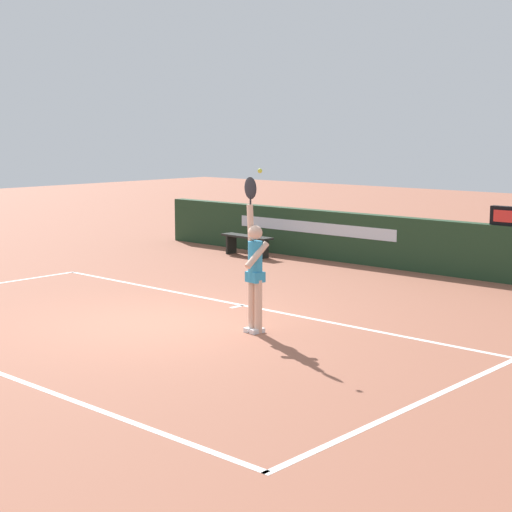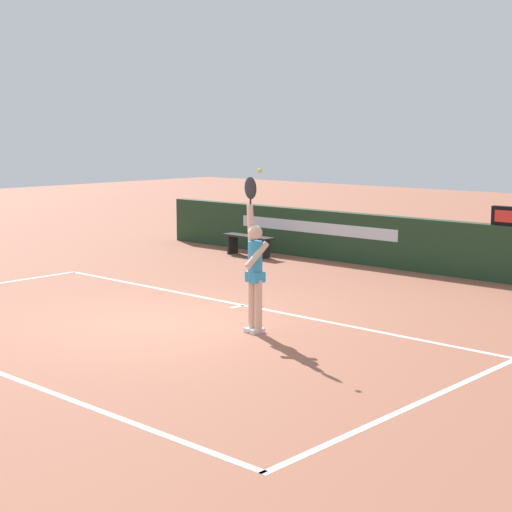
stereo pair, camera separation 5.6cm
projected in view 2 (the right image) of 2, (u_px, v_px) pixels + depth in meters
name	position (u px, v px, depth m)	size (l,w,h in m)	color
ground_plane	(165.00, 323.00, 13.35)	(60.00, 60.00, 0.00)	#975842
court_lines	(131.00, 330.00, 12.85)	(10.40, 5.23, 0.00)	white
back_wall	(404.00, 243.00, 18.44)	(14.89, 0.30, 1.18)	#203B23
speed_display	(511.00, 216.00, 16.65)	(0.77, 0.18, 0.39)	black
tennis_player	(255.00, 269.00, 12.60)	(0.44, 0.45, 2.41)	beige
tennis_ball	(260.00, 171.00, 12.21)	(0.07, 0.07, 0.07)	#CFDA38
courtside_bench_near	(248.00, 241.00, 20.41)	(1.53, 0.44, 0.51)	black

